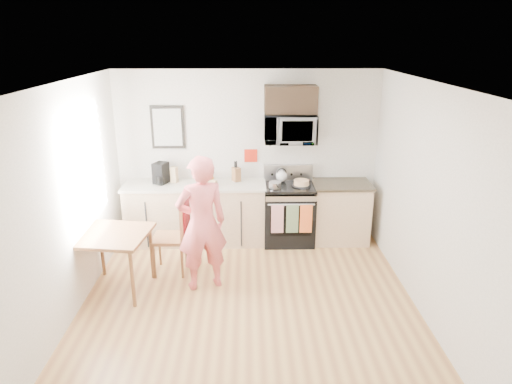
{
  "coord_description": "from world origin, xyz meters",
  "views": [
    {
      "loc": [
        -0.0,
        -4.55,
        3.07
      ],
      "look_at": [
        0.11,
        1.0,
        1.15
      ],
      "focal_mm": 32.0,
      "sensor_mm": 36.0,
      "label": 1
    }
  ],
  "objects_px": {
    "dining_table": "(114,240)",
    "chair": "(180,227)",
    "microwave": "(290,129)",
    "person": "(202,224)",
    "cake": "(301,183)",
    "range": "(289,215)"
  },
  "relations": [
    {
      "from": "person",
      "to": "microwave",
      "type": "bearing_deg",
      "value": -148.71
    },
    {
      "from": "dining_table",
      "to": "chair",
      "type": "xyz_separation_m",
      "value": [
        0.74,
        0.46,
        -0.03
      ]
    },
    {
      "from": "dining_table",
      "to": "cake",
      "type": "height_order",
      "value": "cake"
    },
    {
      "from": "range",
      "to": "dining_table",
      "type": "xyz_separation_m",
      "value": [
        -2.28,
        -1.41,
        0.25
      ]
    },
    {
      "from": "dining_table",
      "to": "cake",
      "type": "distance_m",
      "value": 2.82
    },
    {
      "from": "microwave",
      "to": "cake",
      "type": "xyz_separation_m",
      "value": [
        0.17,
        -0.16,
        -0.79
      ]
    },
    {
      "from": "range",
      "to": "chair",
      "type": "xyz_separation_m",
      "value": [
        -1.54,
        -0.95,
        0.22
      ]
    },
    {
      "from": "cake",
      "to": "chair",
      "type": "bearing_deg",
      "value": -152.46
    },
    {
      "from": "range",
      "to": "person",
      "type": "height_order",
      "value": "person"
    },
    {
      "from": "person",
      "to": "cake",
      "type": "relative_size",
      "value": 6.26
    },
    {
      "from": "chair",
      "to": "range",
      "type": "bearing_deg",
      "value": 32.71
    },
    {
      "from": "range",
      "to": "chair",
      "type": "relative_size",
      "value": 1.13
    },
    {
      "from": "microwave",
      "to": "chair",
      "type": "xyz_separation_m",
      "value": [
        -1.54,
        -1.05,
        -1.1
      ]
    },
    {
      "from": "dining_table",
      "to": "range",
      "type": "bearing_deg",
      "value": 31.76
    },
    {
      "from": "range",
      "to": "person",
      "type": "relative_size",
      "value": 0.67
    },
    {
      "from": "microwave",
      "to": "dining_table",
      "type": "distance_m",
      "value": 2.94
    },
    {
      "from": "range",
      "to": "dining_table",
      "type": "distance_m",
      "value": 2.69
    },
    {
      "from": "person",
      "to": "cake",
      "type": "height_order",
      "value": "person"
    },
    {
      "from": "dining_table",
      "to": "microwave",
      "type": "bearing_deg",
      "value": 33.62
    },
    {
      "from": "person",
      "to": "dining_table",
      "type": "xyz_separation_m",
      "value": [
        -1.08,
        -0.07,
        -0.18
      ]
    },
    {
      "from": "range",
      "to": "dining_table",
      "type": "bearing_deg",
      "value": -148.24
    },
    {
      "from": "dining_table",
      "to": "chair",
      "type": "distance_m",
      "value": 0.88
    }
  ]
}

